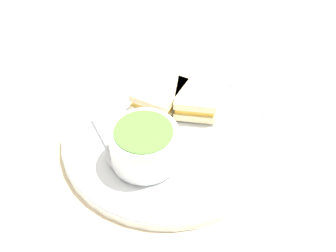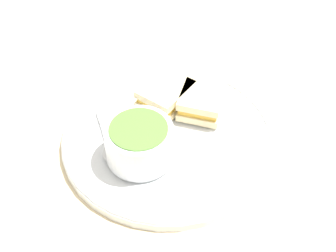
{
  "view_description": "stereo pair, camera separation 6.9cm",
  "coord_description": "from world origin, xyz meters",
  "px_view_note": "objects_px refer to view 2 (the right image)",
  "views": [
    {
      "loc": [
        0.29,
        0.39,
        0.53
      ],
      "look_at": [
        0.0,
        0.0,
        0.03
      ],
      "focal_mm": 50.0,
      "sensor_mm": 36.0,
      "label": 1
    },
    {
      "loc": [
        0.23,
        0.42,
        0.53
      ],
      "look_at": [
        0.0,
        0.0,
        0.03
      ],
      "focal_mm": 50.0,
      "sensor_mm": 36.0,
      "label": 2
    }
  ],
  "objects_px": {
    "soup_bowl": "(139,142)",
    "sandwich_half_near": "(202,100)",
    "spoon": "(111,151)",
    "sandwich_half_far": "(165,95)"
  },
  "relations": [
    {
      "from": "spoon",
      "to": "sandwich_half_near",
      "type": "bearing_deg",
      "value": 106.55
    },
    {
      "from": "soup_bowl",
      "to": "spoon",
      "type": "relative_size",
      "value": 0.8
    },
    {
      "from": "soup_bowl",
      "to": "sandwich_half_near",
      "type": "distance_m",
      "value": 0.14
    },
    {
      "from": "soup_bowl",
      "to": "sandwich_half_near",
      "type": "height_order",
      "value": "soup_bowl"
    },
    {
      "from": "sandwich_half_far",
      "to": "soup_bowl",
      "type": "bearing_deg",
      "value": 43.48
    },
    {
      "from": "soup_bowl",
      "to": "sandwich_half_near",
      "type": "bearing_deg",
      "value": -161.98
    },
    {
      "from": "sandwich_half_near",
      "to": "sandwich_half_far",
      "type": "xyz_separation_m",
      "value": [
        0.04,
        -0.04,
        0.0
      ]
    },
    {
      "from": "spoon",
      "to": "sandwich_half_far",
      "type": "bearing_deg",
      "value": 125.61
    },
    {
      "from": "spoon",
      "to": "sandwich_half_near",
      "type": "xyz_separation_m",
      "value": [
        -0.16,
        -0.02,
        0.01
      ]
    },
    {
      "from": "spoon",
      "to": "sandwich_half_near",
      "type": "distance_m",
      "value": 0.17
    }
  ]
}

